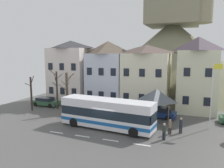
# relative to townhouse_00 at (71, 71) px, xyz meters

# --- Properties ---
(ground_plane) EXTENTS (40.00, 60.00, 0.07)m
(ground_plane) POSITION_rel_townhouse_00_xyz_m (11.10, -11.86, -5.15)
(ground_plane) COLOR #4F4E4C
(townhouse_00) EXTENTS (6.36, 5.79, 10.23)m
(townhouse_00) POSITION_rel_townhouse_00_xyz_m (0.00, 0.00, 0.00)
(townhouse_00) COLOR silver
(townhouse_00) RESTS_ON ground_plane
(townhouse_01) EXTENTS (5.75, 5.67, 10.02)m
(townhouse_01) POSITION_rel_townhouse_00_xyz_m (6.76, -0.06, -0.11)
(townhouse_01) COLOR silver
(townhouse_01) RESTS_ON ground_plane
(townhouse_02) EXTENTS (6.76, 5.41, 9.38)m
(townhouse_02) POSITION_rel_townhouse_00_xyz_m (12.91, -0.19, -0.43)
(townhouse_02) COLOR #ECE5C4
(townhouse_02) RESTS_ON ground_plane
(townhouse_03) EXTENTS (5.12, 6.66, 10.40)m
(townhouse_03) POSITION_rel_townhouse_00_xyz_m (20.07, 0.44, 0.08)
(townhouse_03) COLOR beige
(townhouse_03) RESTS_ON ground_plane
(hilltop_castle) EXTENTS (35.71, 35.71, 22.64)m
(hilltop_castle) POSITION_rel_townhouse_00_xyz_m (14.95, 16.57, 2.96)
(hilltop_castle) COLOR #717157
(hilltop_castle) RESTS_ON ground_plane
(transit_bus) EXTENTS (10.63, 3.52, 3.21)m
(transit_bus) POSITION_rel_townhouse_00_xyz_m (11.03, -11.24, -3.50)
(transit_bus) COLOR white
(transit_bus) RESTS_ON ground_plane
(bus_shelter) EXTENTS (3.60, 3.60, 3.93)m
(bus_shelter) POSITION_rel_townhouse_00_xyz_m (15.59, -6.86, -1.97)
(bus_shelter) COLOR #473D33
(bus_shelter) RESTS_ON ground_plane
(parked_car_00) EXTENTS (4.18, 2.04, 1.30)m
(parked_car_00) POSITION_rel_townhouse_00_xyz_m (-1.84, -4.73, -4.47)
(parked_car_00) COLOR #2F5639
(parked_car_00) RESTS_ON ground_plane
(parked_car_01) EXTENTS (4.31, 2.24, 1.38)m
(parked_car_01) POSITION_rel_townhouse_00_xyz_m (15.77, -4.96, -4.45)
(parked_car_01) COLOR navy
(parked_car_01) RESTS_ON ground_plane
(parked_car_02) EXTENTS (4.65, 2.11, 1.45)m
(parked_car_02) POSITION_rel_townhouse_00_xyz_m (7.19, -4.91, -4.41)
(parked_car_02) COLOR white
(parked_car_02) RESTS_ON ground_plane
(pedestrian_00) EXTENTS (0.33, 0.30, 1.63)m
(pedestrian_00) POSITION_rel_townhouse_00_xyz_m (18.65, -10.00, -4.25)
(pedestrian_00) COLOR #2D2D38
(pedestrian_00) RESTS_ON ground_plane
(pedestrian_01) EXTENTS (0.33, 0.29, 1.56)m
(pedestrian_01) POSITION_rel_townhouse_00_xyz_m (17.65, -10.70, -4.29)
(pedestrian_01) COLOR #38332D
(pedestrian_01) RESTS_ON ground_plane
(pedestrian_02) EXTENTS (0.33, 0.33, 1.52)m
(pedestrian_02) POSITION_rel_townhouse_00_xyz_m (14.90, -8.88, -4.26)
(pedestrian_02) COLOR black
(pedestrian_02) RESTS_ON ground_plane
(pedestrian_03) EXTENTS (0.33, 0.33, 1.63)m
(pedestrian_03) POSITION_rel_townhouse_00_xyz_m (17.28, -12.40, -4.23)
(pedestrian_03) COLOR #2D2D38
(pedestrian_03) RESTS_ON ground_plane
(public_bench) EXTENTS (1.78, 0.48, 0.87)m
(public_bench) POSITION_rel_townhouse_00_xyz_m (16.26, -4.52, -4.64)
(public_bench) COLOR #473828
(public_bench) RESTS_ON ground_plane
(flagpole) EXTENTS (0.95, 0.10, 7.11)m
(flagpole) POSITION_rel_townhouse_00_xyz_m (21.58, -7.47, -1.00)
(flagpole) COLOR silver
(flagpole) RESTS_ON ground_plane
(bare_tree_00) EXTENTS (1.41, 1.65, 5.05)m
(bare_tree_00) POSITION_rel_townhouse_00_xyz_m (-1.99, -7.76, -2.56)
(bare_tree_00) COLOR #382D28
(bare_tree_00) RESTS_ON ground_plane
(bare_tree_01) EXTENTS (2.19, 1.12, 5.80)m
(bare_tree_01) POSITION_rel_townhouse_00_xyz_m (1.04, -5.89, -2.18)
(bare_tree_01) COLOR #382D28
(bare_tree_01) RESTS_ON ground_plane
(bare_tree_02) EXTENTS (1.64, 1.99, 5.58)m
(bare_tree_02) POSITION_rel_townhouse_00_xyz_m (3.79, -7.56, -2.23)
(bare_tree_02) COLOR brown
(bare_tree_02) RESTS_ON ground_plane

